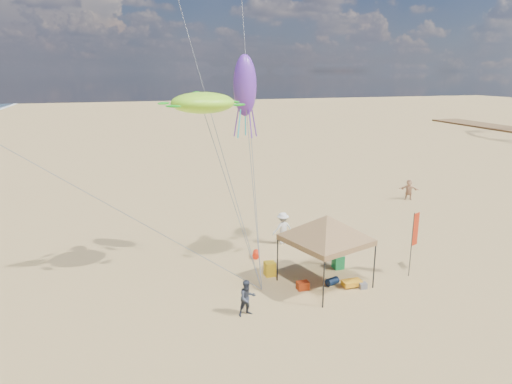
# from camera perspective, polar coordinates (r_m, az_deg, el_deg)

# --- Properties ---
(ground) EXTENTS (280.00, 280.00, 0.00)m
(ground) POSITION_cam_1_polar(r_m,az_deg,el_deg) (20.97, 2.49, -12.68)
(ground) COLOR tan
(ground) RESTS_ON ground
(canopy_tent) EXTENTS (6.08, 6.08, 3.94)m
(canopy_tent) POSITION_cam_1_polar(r_m,az_deg,el_deg) (20.83, 8.91, -3.26)
(canopy_tent) COLOR black
(canopy_tent) RESTS_ON ground
(feather_flag) EXTENTS (0.47, 0.22, 3.26)m
(feather_flag) POSITION_cam_1_polar(r_m,az_deg,el_deg) (23.16, 19.30, -4.97)
(feather_flag) COLOR black
(feather_flag) RESTS_ON ground
(cooler_red) EXTENTS (0.54, 0.38, 0.38)m
(cooler_red) POSITION_cam_1_polar(r_m,az_deg,el_deg) (21.36, 5.91, -11.63)
(cooler_red) COLOR #A82F0D
(cooler_red) RESTS_ON ground
(cooler_blue) EXTENTS (0.54, 0.38, 0.38)m
(cooler_blue) POSITION_cam_1_polar(r_m,az_deg,el_deg) (26.02, 11.76, -6.87)
(cooler_blue) COLOR #121190
(cooler_blue) RESTS_ON ground
(bag_navy) EXTENTS (0.69, 0.54, 0.36)m
(bag_navy) POSITION_cam_1_polar(r_m,az_deg,el_deg) (21.97, 9.57, -11.02)
(bag_navy) COLOR #0D1D3B
(bag_navy) RESTS_ON ground
(bag_orange) EXTENTS (0.54, 0.69, 0.36)m
(bag_orange) POSITION_cam_1_polar(r_m,az_deg,el_deg) (24.62, -0.02, -7.85)
(bag_orange) COLOR red
(bag_orange) RESTS_ON ground
(chair_green) EXTENTS (0.50, 0.50, 0.70)m
(chair_green) POSITION_cam_1_polar(r_m,az_deg,el_deg) (23.67, 10.29, -8.63)
(chair_green) COLOR #1A9346
(chair_green) RESTS_ON ground
(chair_yellow) EXTENTS (0.50, 0.50, 0.70)m
(chair_yellow) POSITION_cam_1_polar(r_m,az_deg,el_deg) (22.54, 1.74, -9.63)
(chair_yellow) COLOR yellow
(chair_yellow) RESTS_ON ground
(crate_grey) EXTENTS (0.34, 0.30, 0.28)m
(crate_grey) POSITION_cam_1_polar(r_m,az_deg,el_deg) (21.93, 13.28, -11.40)
(crate_grey) COLOR slate
(crate_grey) RESTS_ON ground
(beach_cart) EXTENTS (0.90, 0.50, 0.24)m
(beach_cart) POSITION_cam_1_polar(r_m,az_deg,el_deg) (21.94, 11.96, -11.12)
(beach_cart) COLOR orange
(beach_cart) RESTS_ON ground
(person_near_a) EXTENTS (0.75, 0.66, 1.73)m
(person_near_a) POSITION_cam_1_polar(r_m,az_deg,el_deg) (26.07, 7.80, -5.06)
(person_near_a) COLOR #A3835D
(person_near_a) RESTS_ON ground
(person_near_b) EXTENTS (0.85, 0.71, 1.55)m
(person_near_b) POSITION_cam_1_polar(r_m,az_deg,el_deg) (18.98, -1.10, -13.18)
(person_near_b) COLOR #313643
(person_near_b) RESTS_ON ground
(person_near_c) EXTENTS (1.31, 0.86, 1.90)m
(person_near_c) POSITION_cam_1_polar(r_m,az_deg,el_deg) (26.28, 3.37, -4.58)
(person_near_c) COLOR white
(person_near_c) RESTS_ON ground
(person_far_c) EXTENTS (1.49, 1.24, 1.61)m
(person_far_c) POSITION_cam_1_polar(r_m,az_deg,el_deg) (37.25, 18.68, 0.30)
(person_far_c) COLOR tan
(person_far_c) RESTS_ON ground
(turtle_kite) EXTENTS (3.51, 3.22, 0.95)m
(turtle_kite) POSITION_cam_1_polar(r_m,az_deg,el_deg) (20.55, -6.73, 11.07)
(turtle_kite) COLOR #A0FF26
(turtle_kite) RESTS_ON ground
(squid_kite) EXTENTS (1.28, 1.28, 2.94)m
(squid_kite) POSITION_cam_1_polar(r_m,az_deg,el_deg) (22.50, -1.41, 13.24)
(squid_kite) COLOR purple
(squid_kite) RESTS_ON ground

